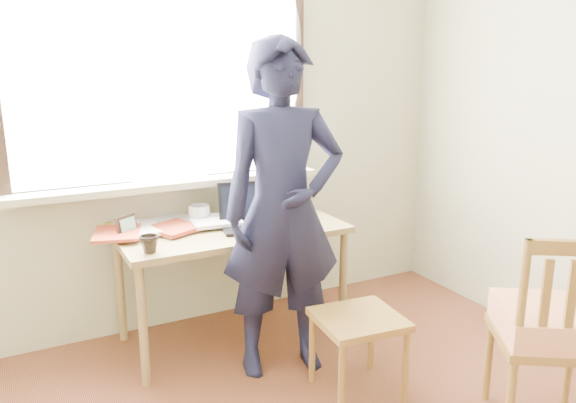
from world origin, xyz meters
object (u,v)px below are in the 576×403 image
work_chair (358,328)px  person (283,211)px  side_chair (550,326)px  desk (232,239)px  mug_dark (149,244)px  mug_white (199,214)px  laptop (252,216)px

work_chair → person: bearing=117.6°
side_chair → person: (-0.80, 1.02, 0.38)m
desk → mug_dark: 0.59m
desk → person: person is taller
person → work_chair: bearing=-51.0°
mug_white → work_chair: 1.19m
mug_dark → side_chair: bearing=-40.4°
mug_dark → person: bearing=-17.8°
mug_dark → work_chair: size_ratio=0.22×
mug_white → side_chair: 1.97m
mug_dark → person: (0.65, -0.21, 0.14)m
mug_dark → work_chair: bearing=-35.4°
mug_white → side_chair: side_chair is taller
work_chair → mug_white: bearing=113.9°
work_chair → person: person is taller
side_chair → person: person is taller
laptop → work_chair: 0.92m
mug_white → mug_dark: (-0.41, -0.42, -0.01)m
desk → side_chair: bearing=-57.7°
side_chair → work_chair: bearing=133.3°
desk → mug_white: (-0.12, 0.20, 0.12)m
laptop → person: bearing=-89.5°
laptop → person: person is taller
side_chair → person: bearing=127.9°
mug_dark → work_chair: mug_dark is taller
desk → side_chair: 1.72m
work_chair → laptop: bearing=104.9°
desk → person: size_ratio=0.74×
mug_dark → person: person is taller
desk → work_chair: 0.94m
laptop → mug_dark: laptop is taller
desk → mug_white: mug_white is taller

